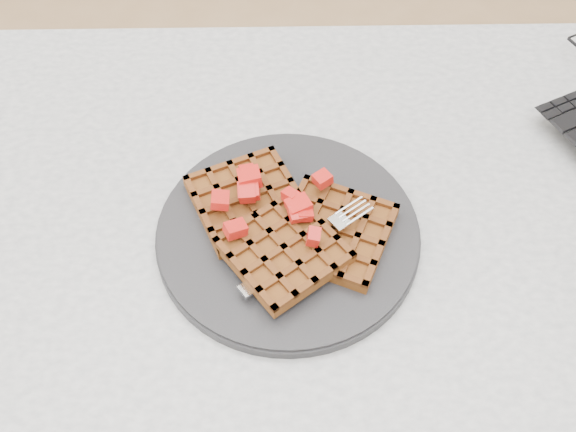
{
  "coord_description": "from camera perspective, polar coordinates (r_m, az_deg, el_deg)",
  "views": [
    {
      "loc": [
        -0.1,
        -0.39,
        1.35
      ],
      "look_at": [
        -0.09,
        0.02,
        0.79
      ],
      "focal_mm": 40.0,
      "sensor_mm": 36.0,
      "label": 1
    }
  ],
  "objects": [
    {
      "name": "waffles",
      "position": [
        0.7,
        0.02,
        -0.87
      ],
      "size": [
        0.24,
        0.23,
        0.03
      ],
      "color": "brown",
      "rests_on": "plate"
    },
    {
      "name": "strawberry_pile",
      "position": [
        0.68,
        -0.0,
        0.7
      ],
      "size": [
        0.15,
        0.15,
        0.02
      ],
      "primitive_type": null,
      "color": "#A50C0B",
      "rests_on": "waffles"
    },
    {
      "name": "table",
      "position": [
        0.81,
        6.39,
        -7.66
      ],
      "size": [
        1.2,
        0.8,
        0.75
      ],
      "color": "silver",
      "rests_on": "ground"
    },
    {
      "name": "plate",
      "position": [
        0.72,
        0.0,
        -1.52
      ],
      "size": [
        0.29,
        0.29,
        0.02
      ],
      "primitive_type": "cylinder",
      "color": "black",
      "rests_on": "table"
    },
    {
      "name": "fork",
      "position": [
        0.69,
        2.46,
        -2.73
      ],
      "size": [
        0.16,
        0.13,
        0.02
      ],
      "primitive_type": null,
      "rotation": [
        0.0,
        0.0,
        -0.93
      ],
      "color": "silver",
      "rests_on": "plate"
    }
  ]
}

